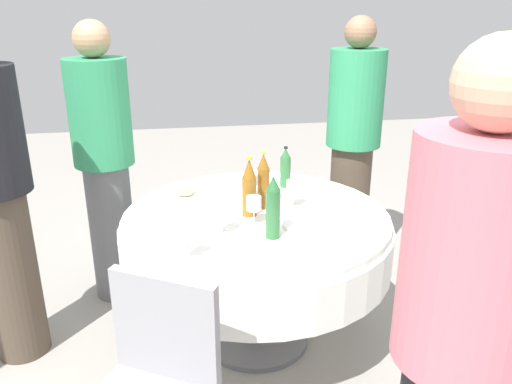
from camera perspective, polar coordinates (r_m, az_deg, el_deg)
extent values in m
plane|color=gray|center=(2.90, 0.00, -16.03)|extent=(10.00, 10.00, 0.00)
cylinder|color=white|center=(2.54, 0.00, -2.88)|extent=(1.32, 1.32, 0.04)
cylinder|color=white|center=(2.59, 0.00, -5.52)|extent=(1.35, 1.35, 0.22)
cylinder|color=slate|center=(2.77, 0.00, -12.04)|extent=(0.14, 0.14, 0.48)
cylinder|color=slate|center=(2.89, 0.00, -15.79)|extent=(0.56, 0.56, 0.03)
cylinder|color=#2D6B38|center=(2.88, 3.28, 2.23)|extent=(0.06, 0.06, 0.17)
cone|color=#2D6B38|center=(2.85, 3.33, 4.35)|extent=(0.05, 0.05, 0.05)
cylinder|color=black|center=(2.84, 3.34, 4.96)|extent=(0.02, 0.02, 0.01)
cylinder|color=#8C5619|center=(2.48, -0.75, -0.48)|extent=(0.07, 0.07, 0.20)
cone|color=#8C5619|center=(2.44, -0.76, 2.65)|extent=(0.06, 0.06, 0.09)
cylinder|color=gold|center=(2.42, -0.77, 3.79)|extent=(0.03, 0.03, 0.01)
cylinder|color=#8C5619|center=(2.58, 0.82, 0.47)|extent=(0.06, 0.06, 0.21)
cone|color=#8C5619|center=(2.53, 0.84, 3.46)|extent=(0.06, 0.06, 0.07)
cylinder|color=gold|center=(2.52, 0.84, 4.40)|extent=(0.02, 0.02, 0.01)
cylinder|color=#2D6B38|center=(2.25, 1.91, -2.43)|extent=(0.06, 0.06, 0.23)
cone|color=#2D6B38|center=(2.19, 1.95, 1.02)|extent=(0.06, 0.06, 0.06)
cylinder|color=silver|center=(2.18, 1.96, 1.92)|extent=(0.02, 0.02, 0.01)
cylinder|color=white|center=(2.63, 4.06, -1.60)|extent=(0.06, 0.06, 0.00)
cylinder|color=white|center=(2.61, 4.08, -0.83)|extent=(0.01, 0.01, 0.07)
cylinder|color=white|center=(2.59, 4.12, 0.59)|extent=(0.07, 0.07, 0.07)
cylinder|color=maroon|center=(2.59, 4.11, 0.20)|extent=(0.06, 0.06, 0.03)
cylinder|color=white|center=(2.33, -3.81, -4.57)|extent=(0.06, 0.06, 0.00)
cylinder|color=white|center=(2.32, -3.83, -3.75)|extent=(0.01, 0.01, 0.07)
cylinder|color=white|center=(2.29, -3.87, -2.21)|extent=(0.07, 0.07, 0.07)
cylinder|color=maroon|center=(2.30, -3.86, -2.64)|extent=(0.06, 0.06, 0.03)
cylinder|color=white|center=(2.43, -0.24, -3.44)|extent=(0.06, 0.06, 0.00)
cylinder|color=white|center=(2.42, -0.24, -2.70)|extent=(0.01, 0.01, 0.06)
cylinder|color=white|center=(2.39, -0.24, -1.27)|extent=(0.07, 0.07, 0.07)
cylinder|color=gold|center=(2.40, -0.24, -1.68)|extent=(0.06, 0.06, 0.03)
cylinder|color=white|center=(2.75, -0.22, -0.53)|extent=(0.06, 0.06, 0.00)
cylinder|color=white|center=(2.73, -0.22, 0.24)|extent=(0.01, 0.01, 0.07)
cylinder|color=white|center=(2.71, -0.22, 1.62)|extent=(0.06, 0.06, 0.07)
cylinder|color=white|center=(2.13, -7.57, -7.29)|extent=(0.06, 0.06, 0.00)
cylinder|color=white|center=(2.11, -7.63, -6.28)|extent=(0.01, 0.01, 0.08)
cylinder|color=white|center=(2.08, -7.73, -4.35)|extent=(0.06, 0.06, 0.08)
cylinder|color=white|center=(2.41, 5.48, -3.62)|extent=(0.21, 0.21, 0.02)
cylinder|color=white|center=(2.78, -7.91, -0.36)|extent=(0.26, 0.26, 0.02)
ellipsoid|color=tan|center=(2.77, -7.93, -0.02)|extent=(0.12, 0.10, 0.02)
cylinder|color=white|center=(2.43, -9.64, -3.64)|extent=(0.26, 0.26, 0.02)
cube|color=silver|center=(2.16, 3.23, -6.72)|extent=(0.18, 0.03, 0.00)
cube|color=white|center=(2.35, 11.53, -4.46)|extent=(0.17, 0.17, 0.02)
cylinder|color=#4C3F33|center=(3.44, 10.25, -1.83)|extent=(0.26, 0.26, 0.87)
cylinder|color=#2D8C59|center=(3.24, 11.07, 10.20)|extent=(0.34, 0.34, 0.59)
sphere|color=#8C664C|center=(3.19, 11.57, 17.07)|extent=(0.19, 0.19, 0.19)
cylinder|color=#D8727F|center=(1.33, 23.09, -6.36)|extent=(0.34, 0.34, 0.59)
sphere|color=#D8AD8C|center=(1.22, 25.77, 10.85)|extent=(0.21, 0.21, 0.21)
cylinder|color=slate|center=(3.22, -15.71, -4.16)|extent=(0.26, 0.26, 0.85)
cylinder|color=#2D8C59|center=(3.00, -17.04, 8.45)|extent=(0.34, 0.34, 0.59)
sphere|color=tan|center=(2.95, -17.87, 15.96)|extent=(0.20, 0.20, 0.20)
cylinder|color=#4C3F33|center=(2.86, -25.60, -8.34)|extent=(0.26, 0.26, 0.89)
cube|color=#99999E|center=(1.87, -10.05, -14.88)|extent=(0.23, 0.37, 0.42)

